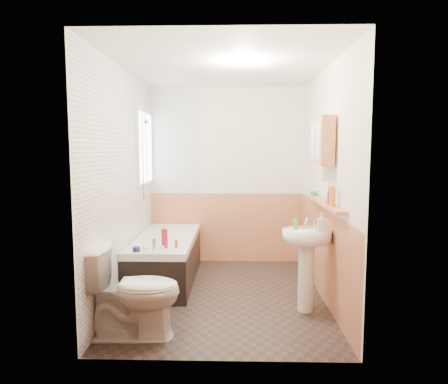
{
  "coord_description": "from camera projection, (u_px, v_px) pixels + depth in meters",
  "views": [
    {
      "loc": [
        0.12,
        -4.32,
        1.62
      ],
      "look_at": [
        0.0,
        0.15,
        1.15
      ],
      "focal_mm": 32.0,
      "sensor_mm": 36.0,
      "label": 1
    }
  ],
  "objects": [
    {
      "name": "floor",
      "position": [
        224.0,
        295.0,
        4.47
      ],
      "size": [
        2.8,
        2.8,
        0.0
      ],
      "primitive_type": "plane",
      "color": "black",
      "rests_on": "ground"
    },
    {
      "name": "ceiling",
      "position": [
        224.0,
        66.0,
        4.21
      ],
      "size": [
        2.8,
        2.8,
        0.0
      ],
      "primitive_type": "plane",
      "rotation": [
        3.14,
        0.0,
        0.0
      ],
      "color": "white",
      "rests_on": "ground"
    },
    {
      "name": "wall_back",
      "position": [
        226.0,
        176.0,
        5.74
      ],
      "size": [
        2.2,
        0.02,
        2.5
      ],
      "primitive_type": "cube",
      "color": "#F0E7C6",
      "rests_on": "ground"
    },
    {
      "name": "wall_front",
      "position": [
        219.0,
        201.0,
        2.94
      ],
      "size": [
        2.2,
        0.02,
        2.5
      ],
      "primitive_type": "cube",
      "color": "#F0E7C6",
      "rests_on": "ground"
    },
    {
      "name": "wall_left",
      "position": [
        123.0,
        184.0,
        4.37
      ],
      "size": [
        0.02,
        2.8,
        2.5
      ],
      "primitive_type": "cube",
      "color": "#F0E7C6",
      "rests_on": "ground"
    },
    {
      "name": "wall_right",
      "position": [
        326.0,
        185.0,
        4.31
      ],
      "size": [
        0.02,
        2.8,
        2.5
      ],
      "primitive_type": "cube",
      "color": "#F0E7C6",
      "rests_on": "ground"
    },
    {
      "name": "wainscot_right",
      "position": [
        322.0,
        252.0,
        4.39
      ],
      "size": [
        0.01,
        2.8,
        1.0
      ],
      "primitive_type": "cube",
      "color": "#D28056",
      "rests_on": "wall_right"
    },
    {
      "name": "wainscot_front",
      "position": [
        219.0,
        298.0,
        3.04
      ],
      "size": [
        2.2,
        0.01,
        1.0
      ],
      "primitive_type": "cube",
      "color": "#D28056",
      "rests_on": "wall_front"
    },
    {
      "name": "wainscot_back",
      "position": [
        226.0,
        227.0,
        5.8
      ],
      "size": [
        2.2,
        0.01,
        1.0
      ],
      "primitive_type": "cube",
      "color": "#D28056",
      "rests_on": "wall_back"
    },
    {
      "name": "tile_cladding_left",
      "position": [
        125.0,
        184.0,
        4.37
      ],
      "size": [
        0.01,
        2.8,
        2.5
      ],
      "primitive_type": "cube",
      "color": "white",
      "rests_on": "wall_left"
    },
    {
      "name": "tile_return_back",
      "position": [
        175.0,
        141.0,
        5.68
      ],
      "size": [
        0.75,
        0.01,
        1.5
      ],
      "primitive_type": "cube",
      "color": "white",
      "rests_on": "wall_back"
    },
    {
      "name": "window",
      "position": [
        145.0,
        148.0,
        5.27
      ],
      "size": [
        0.03,
        0.79,
        0.99
      ],
      "color": "white",
      "rests_on": "wall_left"
    },
    {
      "name": "bathtub",
      "position": [
        166.0,
        257.0,
        4.97
      ],
      "size": [
        0.7,
        1.71,
        0.7
      ],
      "color": "black",
      "rests_on": "floor"
    },
    {
      "name": "shower_riser",
      "position": [
        143.0,
        145.0,
        5.04
      ],
      "size": [
        0.1,
        0.08,
        1.2
      ],
      "color": "silver",
      "rests_on": "wall_left"
    },
    {
      "name": "toilet",
      "position": [
        133.0,
        291.0,
        3.46
      ],
      "size": [
        0.84,
        0.5,
        0.81
      ],
      "primitive_type": "imported",
      "rotation": [
        0.0,
        0.0,
        1.62
      ],
      "color": "white",
      "rests_on": "floor"
    },
    {
      "name": "sink",
      "position": [
        306.0,
        253.0,
        3.99
      ],
      "size": [
        0.49,
        0.4,
        0.95
      ],
      "rotation": [
        0.0,
        0.0,
        -0.06
      ],
      "color": "white",
      "rests_on": "floor"
    },
    {
      "name": "pine_shelf",
      "position": [
        323.0,
        202.0,
        4.15
      ],
      "size": [
        0.1,
        1.45,
        0.03
      ],
      "primitive_type": "cube",
      "color": "#D28056",
      "rests_on": "wall_right"
    },
    {
      "name": "medicine_cabinet",
      "position": [
        322.0,
        141.0,
        4.08
      ],
      "size": [
        0.14,
        0.55,
        0.49
      ],
      "color": "#D28056",
      "rests_on": "wall_right"
    },
    {
      "name": "foam_can",
      "position": [
        332.0,
        196.0,
        3.75
      ],
      "size": [
        0.08,
        0.08,
        0.19
      ],
      "primitive_type": "cylinder",
      "rotation": [
        0.0,
        0.0,
        -0.36
      ],
      "color": "orange",
      "rests_on": "pine_shelf"
    },
    {
      "name": "green_bottle",
      "position": [
        328.0,
        193.0,
        3.91
      ],
      "size": [
        0.05,
        0.05,
        0.21
      ],
      "primitive_type": "cone",
      "rotation": [
        0.0,
        0.0,
        0.36
      ],
      "color": "purple",
      "rests_on": "pine_shelf"
    },
    {
      "name": "black_jar",
      "position": [
        314.0,
        193.0,
        4.63
      ],
      "size": [
        0.1,
        0.1,
        0.05
      ],
      "primitive_type": "cylinder",
      "rotation": [
        0.0,
        0.0,
        0.42
      ],
      "color": "#388447",
      "rests_on": "pine_shelf"
    },
    {
      "name": "soap_bottle",
      "position": [
        321.0,
        227.0,
        3.89
      ],
      "size": [
        0.1,
        0.18,
        0.08
      ],
      "primitive_type": "imported",
      "rotation": [
        0.0,
        0.0,
        -0.09
      ],
      "color": "silver",
      "rests_on": "sink"
    },
    {
      "name": "clear_bottle",
      "position": [
        295.0,
        224.0,
        3.93
      ],
      "size": [
        0.04,
        0.04,
        0.11
      ],
      "primitive_type": "cylinder",
      "rotation": [
        0.0,
        0.0,
        -0.14
      ],
      "color": "#59C647",
      "rests_on": "sink"
    },
    {
      "name": "blue_gel",
      "position": [
        165.0,
        239.0,
        4.34
      ],
      "size": [
        0.07,
        0.05,
        0.21
      ],
      "primitive_type": "cube",
      "rotation": [
        0.0,
        0.0,
        -0.23
      ],
      "color": "maroon",
      "rests_on": "bathtub"
    },
    {
      "name": "cream_jar",
      "position": [
        136.0,
        249.0,
        4.2
      ],
      "size": [
        0.08,
        0.08,
        0.05
      ],
      "primitive_type": "cylinder",
      "rotation": [
        0.0,
        0.0,
        -0.04
      ],
      "color": "navy",
      "rests_on": "bathtub"
    },
    {
      "name": "orange_bottle",
      "position": [
        176.0,
        243.0,
        4.38
      ],
      "size": [
        0.03,
        0.03,
        0.09
      ],
      "primitive_type": "cylinder",
      "rotation": [
        0.0,
        0.0,
        -0.0
      ],
      "color": "maroon",
      "rests_on": "bathtub"
    }
  ]
}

